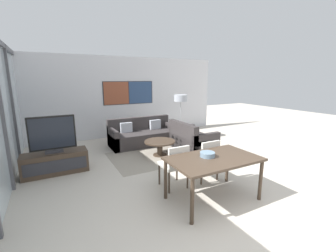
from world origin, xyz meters
TOP-DOWN VIEW (x-y plane):
  - ground_plane at (0.00, 0.00)m, footprint 24.00×24.00m
  - wall_back at (0.01, 6.00)m, footprint 7.38×0.09m
  - area_rug at (0.13, 3.40)m, footprint 2.59×1.75m
  - tv_console at (-2.41, 3.45)m, footprint 1.32×0.48m
  - television at (-2.41, 3.45)m, footprint 0.92×0.20m
  - sofa_main at (0.13, 4.64)m, footprint 2.07×0.89m
  - sofa_side at (1.16, 3.45)m, footprint 0.89×1.36m
  - coffee_table at (0.13, 3.40)m, footprint 0.82×0.82m
  - dining_table at (-0.07, 0.95)m, footprint 1.52×0.93m
  - dining_chair_left at (-0.44, 1.61)m, footprint 0.46×0.46m
  - dining_chair_centre at (0.29, 1.61)m, footprint 0.46×0.46m
  - fruit_bowl at (-0.13, 1.04)m, footprint 0.26×0.26m
  - floor_lamp at (1.53, 4.63)m, footprint 0.44×0.44m

SIDE VIEW (x-z plane):
  - ground_plane at x=0.00m, z-range 0.00..0.00m
  - area_rug at x=0.13m, z-range 0.00..0.01m
  - tv_console at x=-2.41m, z-range 0.00..0.48m
  - sofa_main at x=0.13m, z-range -0.14..0.69m
  - sofa_side at x=1.16m, z-range -0.14..0.69m
  - coffee_table at x=0.13m, z-range 0.10..0.51m
  - dining_chair_left at x=-0.44m, z-range 0.07..0.93m
  - dining_chair_centre at x=0.29m, z-range 0.07..0.93m
  - dining_table at x=-0.07m, z-range 0.30..1.05m
  - fruit_bowl at x=-0.13m, z-range 0.76..0.84m
  - television at x=-2.41m, z-range 0.47..1.27m
  - floor_lamp at x=1.53m, z-range 0.57..2.09m
  - wall_back at x=0.01m, z-range 0.01..2.81m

